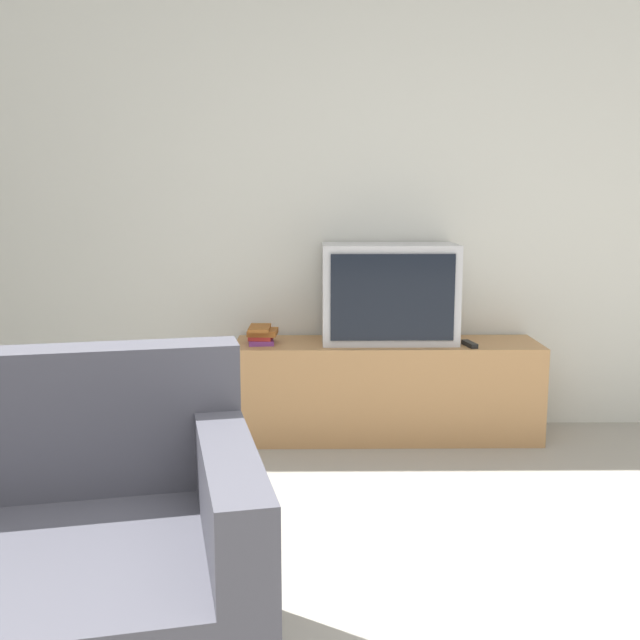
{
  "coord_description": "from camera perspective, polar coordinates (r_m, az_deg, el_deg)",
  "views": [
    {
      "loc": [
        -0.27,
        -1.27,
        1.34
      ],
      "look_at": [
        -0.23,
        2.38,
        0.73
      ],
      "focal_mm": 42.0,
      "sensor_mm": 36.0,
      "label": 1
    }
  ],
  "objects": [
    {
      "name": "wall_back",
      "position": [
        4.31,
        2.99,
        8.98
      ],
      "size": [
        9.0,
        0.06,
        2.6
      ],
      "color": "silver",
      "rests_on": "ground_plane"
    },
    {
      "name": "remote_on_stand",
      "position": [
        4.09,
        11.33,
        -1.81
      ],
      "size": [
        0.07,
        0.15,
        0.02
      ],
      "rotation": [
        0.0,
        0.0,
        0.19
      ],
      "color": "black",
      "rests_on": "tv_stand"
    },
    {
      "name": "television",
      "position": [
        4.12,
        5.28,
        2.06
      ],
      "size": [
        0.73,
        0.38,
        0.54
      ],
      "color": "silver",
      "rests_on": "tv_stand"
    },
    {
      "name": "book_stack",
      "position": [
        4.09,
        -4.49,
        -1.13
      ],
      "size": [
        0.17,
        0.22,
        0.1
      ],
      "color": "#7A3884",
      "rests_on": "tv_stand"
    },
    {
      "name": "tv_stand",
      "position": [
        4.2,
        5.09,
        -5.3
      ],
      "size": [
        1.67,
        0.43,
        0.54
      ],
      "color": "tan",
      "rests_on": "ground_plane"
    }
  ]
}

